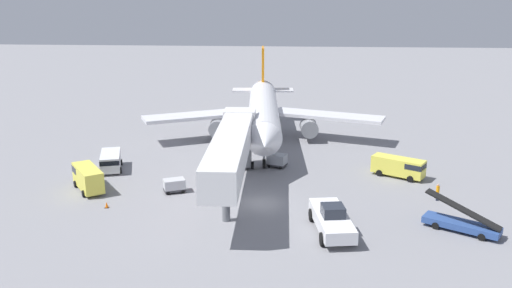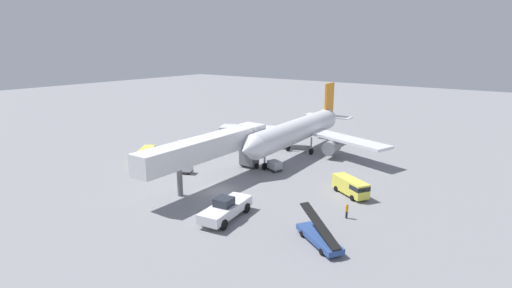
{
  "view_description": "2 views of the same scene",
  "coord_description": "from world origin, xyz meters",
  "px_view_note": "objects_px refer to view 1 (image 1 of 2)",
  "views": [
    {
      "loc": [
        2.87,
        -47.86,
        19.39
      ],
      "look_at": [
        -1.38,
        11.04,
        2.69
      ],
      "focal_mm": 38.19,
      "sensor_mm": 36.0,
      "label": 1
    },
    {
      "loc": [
        32.4,
        -35.92,
        18.4
      ],
      "look_at": [
        -2.92,
        11.78,
        3.43
      ],
      "focal_mm": 27.68,
      "sensor_mm": 36.0,
      "label": 2
    }
  ],
  "objects_px": {
    "baggage_cart_rear_right": "(277,160)",
    "ground_crew_worker_foreground": "(438,192)",
    "service_van_rear_left": "(400,166)",
    "jet_bridge": "(232,146)",
    "service_van_mid_left": "(88,177)",
    "service_van_near_center": "(111,161)",
    "airplane_at_gate": "(263,111)",
    "pushback_tug": "(332,219)",
    "safety_cone_alpha": "(107,205)",
    "baggage_cart_near_left": "(174,185)",
    "belt_loader_truck": "(461,223)"
  },
  "relations": [
    {
      "from": "baggage_cart_near_left",
      "to": "ground_crew_worker_foreground",
      "type": "distance_m",
      "value": 25.58
    },
    {
      "from": "baggage_cart_near_left",
      "to": "baggage_cart_rear_right",
      "type": "relative_size",
      "value": 1.0
    },
    {
      "from": "service_van_near_center",
      "to": "safety_cone_alpha",
      "type": "distance_m",
      "value": 11.25
    },
    {
      "from": "airplane_at_gate",
      "to": "belt_loader_truck",
      "type": "distance_m",
      "value": 32.59
    },
    {
      "from": "belt_loader_truck",
      "to": "service_van_mid_left",
      "type": "bearing_deg",
      "value": 168.0
    },
    {
      "from": "pushback_tug",
      "to": "baggage_cart_rear_right",
      "type": "xyz_separation_m",
      "value": [
        -5.12,
        17.14,
        -0.33
      ]
    },
    {
      "from": "baggage_cart_near_left",
      "to": "airplane_at_gate",
      "type": "bearing_deg",
      "value": 68.44
    },
    {
      "from": "safety_cone_alpha",
      "to": "service_van_mid_left",
      "type": "bearing_deg",
      "value": 127.27
    },
    {
      "from": "ground_crew_worker_foreground",
      "to": "safety_cone_alpha",
      "type": "bearing_deg",
      "value": -172.56
    },
    {
      "from": "baggage_cart_near_left",
      "to": "ground_crew_worker_foreground",
      "type": "xyz_separation_m",
      "value": [
        25.58,
        -0.41,
        0.14
      ]
    },
    {
      "from": "service_van_near_center",
      "to": "baggage_cart_near_left",
      "type": "distance_m",
      "value": 10.65
    },
    {
      "from": "jet_bridge",
      "to": "baggage_cart_near_left",
      "type": "distance_m",
      "value": 7.25
    },
    {
      "from": "jet_bridge",
      "to": "safety_cone_alpha",
      "type": "height_order",
      "value": "jet_bridge"
    },
    {
      "from": "belt_loader_truck",
      "to": "baggage_cart_near_left",
      "type": "relative_size",
      "value": 2.55
    },
    {
      "from": "service_van_near_center",
      "to": "service_van_mid_left",
      "type": "distance_m",
      "value": 6.28
    },
    {
      "from": "airplane_at_gate",
      "to": "ground_crew_worker_foreground",
      "type": "bearing_deg",
      "value": -48.18
    },
    {
      "from": "service_van_near_center",
      "to": "baggage_cart_near_left",
      "type": "xyz_separation_m",
      "value": [
        8.57,
        -6.31,
        -0.36
      ]
    },
    {
      "from": "pushback_tug",
      "to": "baggage_cart_near_left",
      "type": "relative_size",
      "value": 3.2
    },
    {
      "from": "ground_crew_worker_foreground",
      "to": "baggage_cart_rear_right",
      "type": "bearing_deg",
      "value": 149.44
    },
    {
      "from": "service_van_near_center",
      "to": "ground_crew_worker_foreground",
      "type": "relative_size",
      "value": 3.13
    },
    {
      "from": "belt_loader_truck",
      "to": "baggage_cart_near_left",
      "type": "height_order",
      "value": "belt_loader_truck"
    },
    {
      "from": "jet_bridge",
      "to": "safety_cone_alpha",
      "type": "distance_m",
      "value": 12.94
    },
    {
      "from": "pushback_tug",
      "to": "ground_crew_worker_foreground",
      "type": "bearing_deg",
      "value": 36.83
    },
    {
      "from": "safety_cone_alpha",
      "to": "ground_crew_worker_foreground",
      "type": "bearing_deg",
      "value": 7.44
    },
    {
      "from": "airplane_at_gate",
      "to": "baggage_cart_near_left",
      "type": "distance_m",
      "value": 21.28
    },
    {
      "from": "belt_loader_truck",
      "to": "baggage_cart_near_left",
      "type": "bearing_deg",
      "value": 164.18
    },
    {
      "from": "belt_loader_truck",
      "to": "baggage_cart_near_left",
      "type": "xyz_separation_m",
      "value": [
        -25.85,
        7.33,
        0.0
      ]
    },
    {
      "from": "service_van_near_center",
      "to": "pushback_tug",
      "type": "bearing_deg",
      "value": -31.75
    },
    {
      "from": "service_van_mid_left",
      "to": "safety_cone_alpha",
      "type": "xyz_separation_m",
      "value": [
        3.42,
        -4.49,
        -1.08
      ]
    },
    {
      "from": "airplane_at_gate",
      "to": "pushback_tug",
      "type": "distance_m",
      "value": 28.94
    },
    {
      "from": "airplane_at_gate",
      "to": "baggage_cart_near_left",
      "type": "relative_size",
      "value": 14.09
    },
    {
      "from": "service_van_rear_left",
      "to": "safety_cone_alpha",
      "type": "height_order",
      "value": "service_van_rear_left"
    },
    {
      "from": "service_van_rear_left",
      "to": "ground_crew_worker_foreground",
      "type": "bearing_deg",
      "value": -70.26
    },
    {
      "from": "belt_loader_truck",
      "to": "baggage_cart_rear_right",
      "type": "distance_m",
      "value": 22.69
    },
    {
      "from": "baggage_cart_near_left",
      "to": "baggage_cart_rear_right",
      "type": "height_order",
      "value": "baggage_cart_rear_right"
    },
    {
      "from": "service_van_mid_left",
      "to": "baggage_cart_near_left",
      "type": "distance_m",
      "value": 8.83
    },
    {
      "from": "ground_crew_worker_foreground",
      "to": "jet_bridge",
      "type": "bearing_deg",
      "value": 179.45
    },
    {
      "from": "service_van_mid_left",
      "to": "airplane_at_gate",
      "type": "bearing_deg",
      "value": 49.72
    },
    {
      "from": "baggage_cart_rear_right",
      "to": "service_van_rear_left",
      "type": "bearing_deg",
      "value": -10.96
    },
    {
      "from": "baggage_cart_near_left",
      "to": "baggage_cart_rear_right",
      "type": "distance_m",
      "value": 13.29
    },
    {
      "from": "belt_loader_truck",
      "to": "service_van_near_center",
      "type": "relative_size",
      "value": 1.16
    },
    {
      "from": "pushback_tug",
      "to": "service_van_mid_left",
      "type": "bearing_deg",
      "value": 160.72
    },
    {
      "from": "service_van_mid_left",
      "to": "service_van_near_center",
      "type": "bearing_deg",
      "value": 87.84
    },
    {
      "from": "airplane_at_gate",
      "to": "belt_loader_truck",
      "type": "xyz_separation_m",
      "value": [
        18.12,
        -26.88,
        -3.33
      ]
    },
    {
      "from": "service_van_near_center",
      "to": "belt_loader_truck",
      "type": "bearing_deg",
      "value": -21.61
    },
    {
      "from": "airplane_at_gate",
      "to": "service_van_near_center",
      "type": "relative_size",
      "value": 6.42
    },
    {
      "from": "service_van_near_center",
      "to": "airplane_at_gate",
      "type": "bearing_deg",
      "value": 39.09
    },
    {
      "from": "service_van_rear_left",
      "to": "jet_bridge",
      "type": "bearing_deg",
      "value": -159.42
    },
    {
      "from": "service_van_rear_left",
      "to": "baggage_cart_rear_right",
      "type": "height_order",
      "value": "service_van_rear_left"
    },
    {
      "from": "baggage_cart_rear_right",
      "to": "ground_crew_worker_foreground",
      "type": "relative_size",
      "value": 1.42
    }
  ]
}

